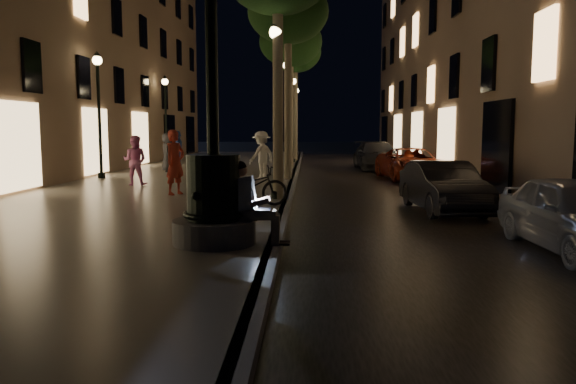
{
  "coord_description": "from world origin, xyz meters",
  "views": [
    {
      "loc": [
        0.59,
        -7.26,
        2.15
      ],
      "look_at": [
        0.21,
        3.0,
        0.96
      ],
      "focal_mm": 35.0,
      "sensor_mm": 36.0,
      "label": 1
    }
  ],
  "objects_px": {
    "car_second": "(443,187)",
    "pedestrian_pink": "(135,160)",
    "stroller": "(201,171)",
    "car_rear": "(377,156)",
    "lamp_curb_c": "(293,107)",
    "tree_second": "(288,13)",
    "seated_man_laptop": "(250,201)",
    "car_third": "(411,164)",
    "tree_third": "(291,43)",
    "pedestrian_white": "(261,155)",
    "lamp_curb_d": "(296,111)",
    "fountain_lamppost": "(214,184)",
    "lamp_curb_a": "(276,86)",
    "pedestrian_blue": "(178,153)",
    "lamp_left_b": "(99,98)",
    "tree_far": "(295,53)",
    "lamp_curb_b": "(287,100)",
    "lamp_left_c": "(166,107)",
    "pedestrian_red": "(175,162)",
    "bicycle": "(249,186)",
    "pedestrian_dark": "(168,152)"
  },
  "relations": [
    {
      "from": "tree_far",
      "to": "lamp_curb_b",
      "type": "xyz_separation_m",
      "value": [
        -0.08,
        -10.0,
        -3.2
      ]
    },
    {
      "from": "lamp_left_b",
      "to": "car_second",
      "type": "bearing_deg",
      "value": -31.55
    },
    {
      "from": "lamp_curb_c",
      "to": "car_rear",
      "type": "xyz_separation_m",
      "value": [
        4.33,
        -2.66,
        -2.52
      ]
    },
    {
      "from": "lamp_curb_a",
      "to": "lamp_curb_d",
      "type": "distance_m",
      "value": 24.0
    },
    {
      "from": "seated_man_laptop",
      "to": "pedestrian_red",
      "type": "distance_m",
      "value": 7.4
    },
    {
      "from": "stroller",
      "to": "pedestrian_pink",
      "type": "xyz_separation_m",
      "value": [
        -2.25,
        0.14,
        0.35
      ]
    },
    {
      "from": "stroller",
      "to": "car_rear",
      "type": "bearing_deg",
      "value": 48.23
    },
    {
      "from": "tree_far",
      "to": "car_rear",
      "type": "relative_size",
      "value": 1.52
    },
    {
      "from": "pedestrian_red",
      "to": "pedestrian_white",
      "type": "distance_m",
      "value": 5.48
    },
    {
      "from": "lamp_left_c",
      "to": "pedestrian_pink",
      "type": "distance_m",
      "value": 12.99
    },
    {
      "from": "fountain_lamppost",
      "to": "lamp_curb_a",
      "type": "relative_size",
      "value": 1.08
    },
    {
      "from": "tree_second",
      "to": "tree_third",
      "type": "relative_size",
      "value": 1.03
    },
    {
      "from": "lamp_curb_d",
      "to": "tree_third",
      "type": "bearing_deg",
      "value": -90.0
    },
    {
      "from": "pedestrian_blue",
      "to": "lamp_curb_b",
      "type": "bearing_deg",
      "value": 70.03
    },
    {
      "from": "fountain_lamppost",
      "to": "lamp_left_c",
      "type": "height_order",
      "value": "fountain_lamppost"
    },
    {
      "from": "lamp_curb_d",
      "to": "pedestrian_red",
      "type": "xyz_separation_m",
      "value": [
        -2.98,
        -23.19,
        -2.1
      ]
    },
    {
      "from": "car_second",
      "to": "car_third",
      "type": "height_order",
      "value": "car_third"
    },
    {
      "from": "tree_second",
      "to": "pedestrian_blue",
      "type": "relative_size",
      "value": 4.11
    },
    {
      "from": "tree_third",
      "to": "pedestrian_dark",
      "type": "xyz_separation_m",
      "value": [
        -5.28,
        -2.94,
        -5.08
      ]
    },
    {
      "from": "seated_man_laptop",
      "to": "car_third",
      "type": "distance_m",
      "value": 14.82
    },
    {
      "from": "stroller",
      "to": "pedestrian_white",
      "type": "height_order",
      "value": "pedestrian_white"
    },
    {
      "from": "lamp_curb_c",
      "to": "lamp_left_b",
      "type": "height_order",
      "value": "same"
    },
    {
      "from": "lamp_curb_c",
      "to": "tree_second",
      "type": "bearing_deg",
      "value": -89.43
    },
    {
      "from": "seated_man_laptop",
      "to": "lamp_left_b",
      "type": "bearing_deg",
      "value": 120.3
    },
    {
      "from": "lamp_left_b",
      "to": "lamp_left_c",
      "type": "xyz_separation_m",
      "value": [
        0.0,
        10.0,
        0.0
      ]
    },
    {
      "from": "lamp_left_b",
      "to": "stroller",
      "type": "bearing_deg",
      "value": -32.17
    },
    {
      "from": "seated_man_laptop",
      "to": "tree_second",
      "type": "relative_size",
      "value": 0.19
    },
    {
      "from": "tree_third",
      "to": "pedestrian_white",
      "type": "distance_m",
      "value": 7.98
    },
    {
      "from": "tree_second",
      "to": "stroller",
      "type": "bearing_deg",
      "value": -135.42
    },
    {
      "from": "bicycle",
      "to": "pedestrian_pink",
      "type": "bearing_deg",
      "value": 25.46
    },
    {
      "from": "seated_man_laptop",
      "to": "lamp_curb_d",
      "type": "bearing_deg",
      "value": 89.83
    },
    {
      "from": "tree_second",
      "to": "pedestrian_white",
      "type": "distance_m",
      "value": 5.33
    },
    {
      "from": "pedestrian_blue",
      "to": "lamp_left_b",
      "type": "bearing_deg",
      "value": -79.35
    },
    {
      "from": "pedestrian_pink",
      "to": "lamp_curb_d",
      "type": "bearing_deg",
      "value": -101.53
    },
    {
      "from": "fountain_lamppost",
      "to": "stroller",
      "type": "xyz_separation_m",
      "value": [
        -2.0,
        9.24,
        -0.53
      ]
    },
    {
      "from": "fountain_lamppost",
      "to": "seated_man_laptop",
      "type": "xyz_separation_m",
      "value": [
        0.61,
        0.0,
        -0.28
      ]
    },
    {
      "from": "tree_second",
      "to": "car_rear",
      "type": "bearing_deg",
      "value": 60.02
    },
    {
      "from": "lamp_left_b",
      "to": "pedestrian_pink",
      "type": "bearing_deg",
      "value": -50.8
    },
    {
      "from": "car_third",
      "to": "car_rear",
      "type": "xyz_separation_m",
      "value": [
        -0.75,
        5.45,
        0.06
      ]
    },
    {
      "from": "seated_man_laptop",
      "to": "tree_third",
      "type": "xyz_separation_m",
      "value": [
        0.09,
        18.0,
        5.21
      ]
    },
    {
      "from": "lamp_left_b",
      "to": "pedestrian_white",
      "type": "xyz_separation_m",
      "value": [
        6.2,
        -0.12,
        -2.14
      ]
    },
    {
      "from": "tree_second",
      "to": "car_second",
      "type": "height_order",
      "value": "tree_second"
    },
    {
      "from": "lamp_curb_a",
      "to": "pedestrian_blue",
      "type": "distance_m",
      "value": 9.21
    },
    {
      "from": "car_second",
      "to": "pedestrian_pink",
      "type": "xyz_separation_m",
      "value": [
        -9.26,
        4.37,
        0.39
      ]
    },
    {
      "from": "tree_far",
      "to": "lamp_curb_d",
      "type": "distance_m",
      "value": 6.8
    },
    {
      "from": "tree_third",
      "to": "pedestrian_white",
      "type": "relative_size",
      "value": 4.0
    },
    {
      "from": "car_rear",
      "to": "pedestrian_pink",
      "type": "bearing_deg",
      "value": -135.33
    },
    {
      "from": "lamp_left_c",
      "to": "car_third",
      "type": "distance_m",
      "value": 14.86
    },
    {
      "from": "fountain_lamppost",
      "to": "lamp_curb_d",
      "type": "relative_size",
      "value": 1.08
    },
    {
      "from": "lamp_curb_a",
      "to": "pedestrian_white",
      "type": "bearing_deg",
      "value": 98.7
    }
  ]
}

